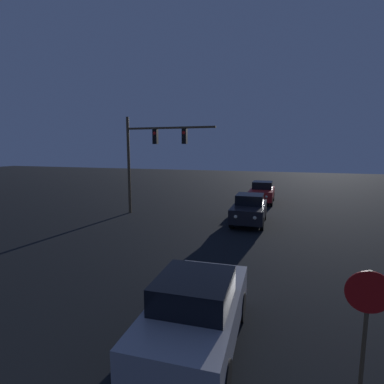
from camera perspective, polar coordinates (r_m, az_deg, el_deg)
The scene contains 5 objects.
car_near at distance 6.70m, azimuth 0.80°, elevation -21.65°, with size 1.88×4.09×1.63m.
car_mid at distance 17.02m, azimuth 10.86°, elevation -3.20°, with size 1.84×4.07×1.63m.
car_far at distance 23.77m, azimuth 13.21°, elevation -0.03°, with size 1.77×4.04×1.63m.
traffic_signal_mast at distance 18.94m, azimuth -8.03°, elevation 8.11°, with size 5.79×0.30×6.13m.
stop_sign at distance 6.09m, azimuth 30.41°, elevation -18.54°, with size 0.74×0.07×2.18m.
Camera 1 is at (3.67, 4.07, 4.16)m, focal length 28.00 mm.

